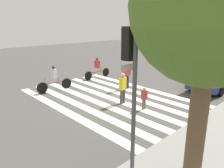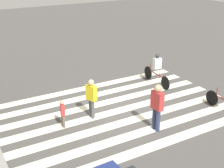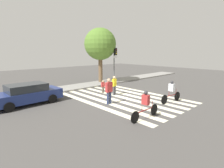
{
  "view_description": "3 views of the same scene",
  "coord_description": "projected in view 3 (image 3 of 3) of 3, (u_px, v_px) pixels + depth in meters",
  "views": [
    {
      "loc": [
        8.09,
        8.88,
        4.25
      ],
      "look_at": [
        0.12,
        0.43,
        0.93
      ],
      "focal_mm": 35.0,
      "sensor_mm": 36.0,
      "label": 1
    },
    {
      "loc": [
        -10.23,
        6.15,
        6.24
      ],
      "look_at": [
        0.97,
        -0.27,
        0.85
      ],
      "focal_mm": 50.0,
      "sensor_mm": 36.0,
      "label": 2
    },
    {
      "loc": [
        -10.1,
        -9.53,
        3.71
      ],
      "look_at": [
        -0.73,
        0.61,
        1.15
      ],
      "focal_mm": 28.0,
      "sensor_mm": 36.0,
      "label": 3
    }
  ],
  "objects": [
    {
      "name": "pedestrian_adult_tall_backpack",
      "position": [
        103.0,
        86.0,
        15.94
      ],
      "size": [
        0.34,
        0.21,
        1.15
      ],
      "rotation": [
        0.0,
        0.0,
        -0.22
      ],
      "color": "#6B6051",
      "rests_on": "ground_plane"
    },
    {
      "name": "cyclist_mid_street",
      "position": [
        146.0,
        104.0,
        9.64
      ],
      "size": [
        2.46,
        0.4,
        1.62
      ],
      "rotation": [
        0.0,
        0.0,
        0.02
      ],
      "color": "black",
      "rests_on": "ground_plane"
    },
    {
      "name": "ground_plane",
      "position": [
        124.0,
        98.0,
        14.3
      ],
      "size": [
        60.0,
        60.0,
        0.0
      ],
      "primitive_type": "plane",
      "color": "#4C4947"
    },
    {
      "name": "cyclist_far_lane",
      "position": [
        171.0,
        91.0,
        12.85
      ],
      "size": [
        2.32,
        0.42,
        1.63
      ],
      "rotation": [
        0.0,
        0.0,
        -0.08
      ],
      "color": "black",
      "rests_on": "ground_plane"
    },
    {
      "name": "traffic_light",
      "position": [
        115.0,
        58.0,
        20.19
      ],
      "size": [
        0.6,
        0.5,
        4.34
      ],
      "color": "#515456",
      "rests_on": "ground_plane"
    },
    {
      "name": "pedestrian_adult_blue_shirt",
      "position": [
        109.0,
        90.0,
        12.4
      ],
      "size": [
        0.53,
        0.28,
        1.87
      ],
      "rotation": [
        0.0,
        0.0,
        0.05
      ],
      "color": "navy",
      "rests_on": "ground_plane"
    },
    {
      "name": "car_parked_far_curb",
      "position": [
        27.0,
        94.0,
        12.37
      ],
      "size": [
        4.68,
        2.18,
        1.49
      ],
      "rotation": [
        0.0,
        0.0,
        0.04
      ],
      "color": "navy",
      "rests_on": "ground_plane"
    },
    {
      "name": "crosswalk_stripes",
      "position": [
        124.0,
        98.0,
        14.3
      ],
      "size": [
        6.33,
        10.0,
        0.01
      ],
      "color": "#F2EDCC",
      "rests_on": "ground_plane"
    },
    {
      "name": "sidewalk_curb",
      "position": [
        82.0,
        86.0,
        18.8
      ],
      "size": [
        36.0,
        2.5,
        0.14
      ],
      "color": "gray",
      "rests_on": "ground_plane"
    },
    {
      "name": "street_tree",
      "position": [
        100.0,
        44.0,
        20.28
      ],
      "size": [
        3.69,
        3.69,
        6.44
      ],
      "color": "brown",
      "rests_on": "ground_plane"
    },
    {
      "name": "pedestrian_child_with_backpack",
      "position": [
        114.0,
        84.0,
        15.05
      ],
      "size": [
        0.5,
        0.33,
        1.66
      ],
      "rotation": [
        0.0,
        0.0,
        3.43
      ],
      "color": "#4C4C51",
      "rests_on": "ground_plane"
    }
  ]
}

